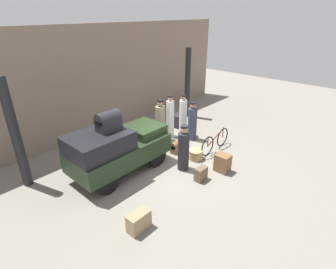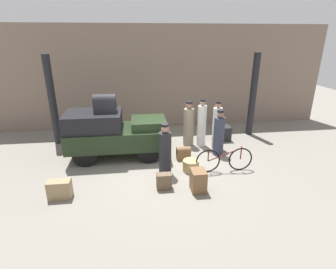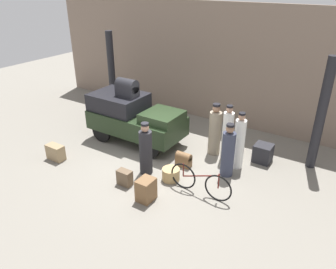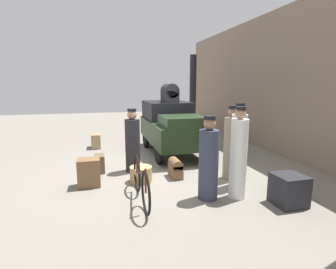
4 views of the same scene
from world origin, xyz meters
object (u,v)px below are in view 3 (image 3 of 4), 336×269
Objects in this scene: wicker_basket at (171,174)px; porter_carrying_trunk at (227,135)px; bicycle at (200,182)px; trunk_barrel_dark at (184,159)px; porter_with_bicycle at (228,152)px; porter_lifting_near_truck at (215,131)px; porter_standing_middle at (146,151)px; conductor_in_dark_uniform at (239,143)px; trunk_wicker_pale at (263,153)px; suitcase_black_upright at (125,178)px; truck at (133,117)px; trunk_large_brown at (56,152)px; suitcase_small_leather at (146,190)px.

porter_carrying_trunk reaches higher than wicker_basket.
trunk_barrel_dark is at bearing 137.55° from bicycle.
porter_lifting_near_truck reaches higher than porter_with_bicycle.
trunk_barrel_dark is at bearing 51.29° from porter_standing_middle.
conductor_in_dark_uniform is (0.98, -0.40, 0.04)m from porter_lifting_near_truck.
trunk_wicker_pale is (0.84, 2.61, -0.10)m from bicycle.
bicycle is at bearing -84.56° from porter_carrying_trunk.
truck is at bearing 122.79° from suitcase_black_upright.
conductor_in_dark_uniform is (0.30, 1.85, 0.44)m from bicycle.
bicycle is 3.06× the size of trunk_large_brown.
porter_carrying_trunk is at bearing 51.56° from trunk_barrel_dark.
suitcase_small_leather is at bearing -117.86° from trunk_wicker_pale.
conductor_in_dark_uniform is 3.04× the size of trunk_large_brown.
wicker_basket is 0.88× the size of trunk_wicker_pale.
porter_standing_middle is 3.38× the size of trunk_barrel_dark.
truck reaches higher than bicycle.
conductor_in_dark_uniform reaches higher than suitcase_small_leather.
porter_standing_middle is 0.99m from suitcase_black_upright.
trunk_large_brown is at bearing -164.67° from wicker_basket.
wicker_basket is at bearing -127.16° from trunk_wicker_pale.
wicker_basket is (-1.02, 0.16, -0.21)m from bicycle.
porter_with_bicycle is 0.59m from conductor_in_dark_uniform.
trunk_large_brown is 0.96× the size of suitcase_small_leather.
wicker_basket is at bearing 5.08° from porter_standing_middle.
truck is 2.80m from trunk_large_brown.
conductor_in_dark_uniform reaches higher than truck.
porter_carrying_trunk reaches higher than trunk_large_brown.
suitcase_small_leather reaches higher than trunk_large_brown.
wicker_basket is 1.14m from suitcase_small_leather.
porter_carrying_trunk reaches higher than conductor_in_dark_uniform.
trunk_barrel_dark is (-0.08, 0.85, 0.06)m from wicker_basket.
conductor_in_dark_uniform is at bearing 52.07° from wicker_basket.
bicycle is (3.45, -1.55, -0.52)m from truck.
bicycle reaches higher than suitcase_black_upright.
wicker_basket is at bearing -99.15° from porter_lifting_near_truck.
porter_carrying_trunk is at bearing 115.29° from porter_with_bicycle.
porter_lifting_near_truck is 3.89× the size of suitcase_black_upright.
porter_carrying_trunk is 3.44m from suitcase_black_upright.
porter_lifting_near_truck is 2.94× the size of trunk_large_brown.
porter_carrying_trunk is (0.82, 1.98, 0.67)m from wicker_basket.
trunk_barrel_dark reaches higher than wicker_basket.
porter_carrying_trunk is (1.63, 2.05, 0.11)m from porter_standing_middle.
trunk_wicker_pale is (0.54, 0.76, -0.55)m from conductor_in_dark_uniform.
bicycle is at bearing -107.79° from trunk_wicker_pale.
trunk_wicker_pale is at bearing 64.48° from porter_with_bicycle.
suitcase_small_leather is at bearing -105.36° from porter_carrying_trunk.
porter_standing_middle is at bearing 80.90° from suitcase_black_upright.
suitcase_small_leather is (2.39, -2.53, -0.60)m from truck.
conductor_in_dark_uniform is (2.14, 1.77, 0.10)m from porter_standing_middle.
wicker_basket is at bearing 15.33° from trunk_large_brown.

